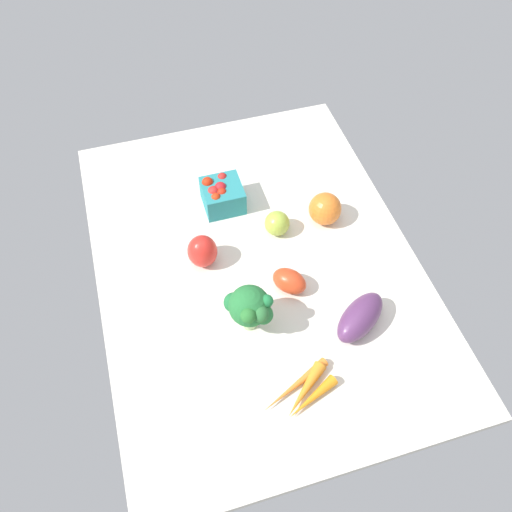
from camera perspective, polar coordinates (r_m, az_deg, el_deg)
name	(u,v)px	position (r cm, az deg, el deg)	size (l,w,h in cm)	color
tablecloth	(256,263)	(129.06, 0.00, -0.79)	(104.00, 76.00, 2.00)	silver
heirloom_tomato_green	(277,223)	(131.59, 2.30, 3.55)	(6.32, 6.32, 6.32)	#A0B83F
bell_pepper_red	(202,251)	(125.32, -5.82, 0.53)	(7.12, 7.12, 8.53)	red
berry_basket	(222,195)	(137.24, -3.73, 6.64)	(10.11, 10.11, 8.08)	teal
carrot_bunch	(303,392)	(111.10, 5.13, -14.38)	(11.43, 16.82, 2.76)	orange
eggplant	(360,317)	(117.92, 11.19, -6.51)	(14.58, 6.92, 6.92)	#5C3261
roma_tomato	(289,281)	(121.75, 3.63, -2.72)	(8.27, 5.61, 5.61)	red
broccoli_head	(250,307)	(111.77, -0.65, -5.58)	(9.71, 9.91, 12.58)	#A9C78A
heirloom_tomato_orange	(325,209)	(134.43, 7.47, 5.09)	(8.32, 8.32, 8.32)	orange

